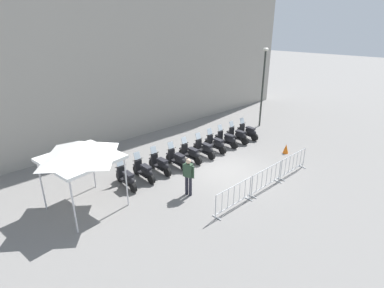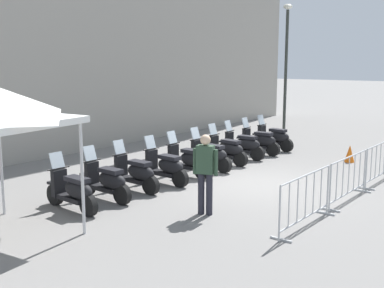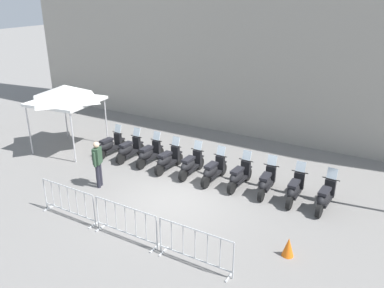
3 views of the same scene
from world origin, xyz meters
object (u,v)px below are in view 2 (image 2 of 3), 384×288
Objects in this scene: motorcycle_2 at (135,173)px; motorcycle_6 at (226,150)px; motorcycle_4 at (187,161)px; officer_near_row_end at (205,170)px; motorcycle_5 at (210,155)px; motorcycle_1 at (106,181)px; barrier_segment_2 at (380,163)px; street_lamp at (286,58)px; barrier_segment_0 at (306,201)px; motorcycle_8 at (259,141)px; barrier_segment_1 at (348,179)px; motorcycle_0 at (73,191)px; motorcycle_7 at (243,145)px; traffic_cone at (350,154)px; motorcycle_3 at (165,167)px; motorcycle_9 at (274,138)px.

motorcycle_2 is 3.99m from motorcycle_6.
motorcycle_4 is 3.44m from officer_near_row_end.
motorcycle_5 is at bearing -10.08° from motorcycle_4.
barrier_segment_2 is (5.13, -5.15, 0.07)m from motorcycle_1.
street_lamp is 3.11× the size of officer_near_row_end.
street_lamp is at bearing 22.79° from barrier_segment_0.
barrier_segment_0 is at bearing 172.58° from barrier_segment_2.
barrier_segment_1 is (-4.04, -3.99, 0.07)m from motorcycle_8.
motorcycle_1 is 1.00× the size of motorcycle_4.
motorcycle_5 is at bearing -7.42° from motorcycle_0.
motorcycle_6 and motorcycle_7 have the same top height.
motorcycle_8 is at bearing 96.28° from traffic_cone.
motorcycle_0 is at bearing 173.24° from motorcycle_4.
motorcycle_7 is at bearing -7.24° from motorcycle_2.
motorcycle_8 is 7.29m from barrier_segment_0.
motorcycle_1 reaches higher than traffic_cone.
barrier_segment_0 is (-1.31, -4.24, 0.07)m from motorcycle_3.
barrier_segment_0 is 1.00× the size of barrier_segment_2.
barrier_segment_0 is at bearing -153.90° from motorcycle_9.
barrier_segment_1 is at bearing -167.09° from traffic_cone.
street_lamp is at bearing 1.70° from motorcycle_5.
motorcycle_1 is at bearing 120.77° from barrier_segment_1.
motorcycle_0 is at bearing 172.58° from motorcycle_5.
motorcycle_7 reaches higher than barrier_segment_1.
motorcycle_7 is (2.98, -0.31, 0.00)m from motorcycle_4.
motorcycle_5 is 4.67m from traffic_cone.
motorcycle_3 is (1.97, -0.33, 0.00)m from motorcycle_1.
barrier_segment_1 is at bearing -115.91° from motorcycle_6.
officer_near_row_end is at bearing 168.98° from traffic_cone.
motorcycle_2 is at bearing 170.57° from motorcycle_5.
motorcycle_2 is at bearing 178.26° from street_lamp.
motorcycle_8 reaches higher than traffic_cone.
barrier_segment_2 is 5.53m from officer_near_row_end.
officer_near_row_end is at bearing -83.36° from motorcycle_1.
barrier_segment_2 is at bearing -124.01° from motorcycle_9.
motorcycle_0 is 4.93m from barrier_segment_0.
motorcycle_9 is at bearing -8.63° from motorcycle_7.
motorcycle_5 reaches higher than barrier_segment_0.
motorcycle_7 is 1.99m from motorcycle_9.
motorcycle_4 is 5.22m from barrier_segment_2.
barrier_segment_1 is at bearing -42.23° from officer_near_row_end.
barrier_segment_2 is (2.16, -4.75, 0.07)m from motorcycle_4.
motorcycle_9 is 2.92m from traffic_cone.
motorcycle_1 is at bearing 172.89° from motorcycle_8.
motorcycle_6 is 0.80× the size of barrier_segment_0.
motorcycle_5 reaches higher than traffic_cone.
motorcycle_2 is at bearing 170.90° from motorcycle_4.
motorcycle_0 is 1.00× the size of motorcycle_8.
motorcycle_2 is at bearing -4.56° from motorcycle_1.
motorcycle_3 is 5.00m from motorcycle_8.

